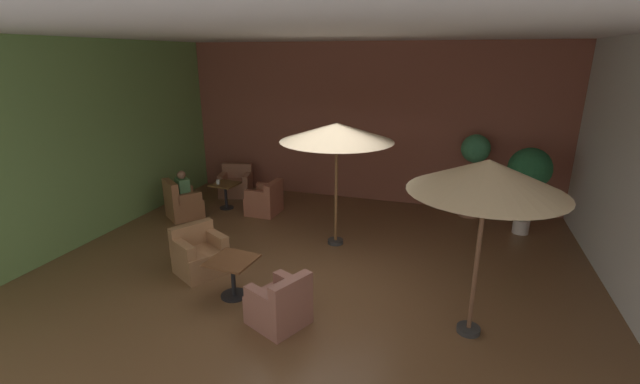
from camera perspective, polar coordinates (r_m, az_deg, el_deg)
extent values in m
cube|color=brown|center=(7.78, -1.01, -10.65)|extent=(9.81, 8.77, 0.02)
cube|color=brown|center=(11.16, 6.22, 9.02)|extent=(9.81, 0.08, 4.02)
cube|color=#6D974F|center=(9.74, -29.44, 5.54)|extent=(0.08, 8.77, 4.02)
cube|color=silver|center=(6.85, -1.20, 20.77)|extent=(9.81, 8.77, 0.06)
cylinder|color=black|center=(11.08, -12.33, -2.04)|extent=(0.35, 0.35, 0.02)
cylinder|color=black|center=(10.98, -12.43, -0.60)|extent=(0.07, 0.07, 0.61)
cube|color=brown|center=(10.89, -12.55, 1.02)|extent=(0.66, 0.66, 0.03)
cube|color=#925C39|center=(10.68, -17.59, -2.03)|extent=(1.02, 1.02, 0.45)
cube|color=#925C39|center=(10.46, -19.28, 0.08)|extent=(0.68, 0.57, 0.48)
cube|color=#925C39|center=(10.86, -18.05, 0.08)|extent=(0.45, 0.54, 0.20)
cube|color=#925C39|center=(10.31, -17.03, -0.74)|extent=(0.45, 0.54, 0.20)
cube|color=#A05A43|center=(10.52, -7.49, -1.64)|extent=(0.73, 0.78, 0.44)
cube|color=#A05A43|center=(10.27, -6.20, 0.32)|extent=(0.18, 0.77, 0.37)
cube|color=#A05A43|center=(10.17, -8.54, -0.43)|extent=(0.56, 0.15, 0.21)
cube|color=#A05A43|center=(10.69, -7.00, 0.56)|extent=(0.56, 0.15, 0.21)
cube|color=#9C664B|center=(11.98, -11.16, 0.56)|extent=(0.98, 0.92, 0.42)
cube|color=#9C664B|center=(12.14, -10.97, 2.82)|extent=(0.83, 0.37, 0.41)
cube|color=#9C664B|center=(11.79, -9.71, 1.90)|extent=(0.29, 0.59, 0.19)
cube|color=#9C664B|center=(11.94, -12.85, 1.92)|extent=(0.29, 0.59, 0.19)
cylinder|color=black|center=(7.21, -11.34, -13.32)|extent=(0.44, 0.44, 0.02)
cylinder|color=black|center=(7.06, -11.49, -11.27)|extent=(0.07, 0.07, 0.61)
cube|color=brown|center=(6.91, -11.65, -8.92)|extent=(0.73, 0.73, 0.03)
cube|color=#915A4B|center=(6.38, -5.60, -15.32)|extent=(0.95, 0.94, 0.43)
cube|color=#915A4B|center=(5.99, -3.87, -13.13)|extent=(0.44, 0.70, 0.37)
cube|color=#915A4B|center=(6.10, -7.92, -13.73)|extent=(0.58, 0.38, 0.18)
cube|color=#915A4B|center=(6.41, -4.06, -11.93)|extent=(0.58, 0.38, 0.18)
cube|color=#936541|center=(7.94, -15.53, -8.83)|extent=(1.03, 1.05, 0.45)
cube|color=#936541|center=(8.00, -16.74, -5.40)|extent=(0.53, 0.77, 0.39)
cube|color=#936541|center=(7.89, -13.57, -6.12)|extent=(0.58, 0.42, 0.22)
cube|color=#936541|center=(7.64, -17.70, -7.31)|extent=(0.58, 0.42, 0.22)
cylinder|color=#2D2D2D|center=(8.85, 2.08, -6.59)|extent=(0.32, 0.32, 0.08)
cylinder|color=brown|center=(8.44, 2.17, 0.69)|extent=(0.06, 0.06, 2.43)
cone|color=beige|center=(8.18, 2.25, 7.99)|extent=(2.19, 2.19, 0.35)
cylinder|color=#2D2D2D|center=(6.61, 19.17, -16.91)|extent=(0.32, 0.32, 0.08)
cylinder|color=brown|center=(6.04, 20.30, -7.66)|extent=(0.06, 0.06, 2.43)
cone|color=beige|center=(5.69, 21.43, 2.03)|extent=(1.97, 1.97, 0.42)
cylinder|color=#A4684D|center=(10.89, 19.23, -2.10)|extent=(0.47, 0.47, 0.34)
cylinder|color=brown|center=(10.69, 19.60, 1.34)|extent=(0.06, 0.06, 1.02)
sphere|color=#387D51|center=(10.51, 20.04, 5.46)|extent=(0.65, 0.65, 0.65)
cylinder|color=beige|center=(10.27, 25.19, -4.16)|extent=(0.34, 0.34, 0.30)
cylinder|color=brown|center=(10.10, 25.59, -1.33)|extent=(0.06, 0.06, 0.77)
sphere|color=#205732|center=(9.90, 26.17, 2.82)|extent=(0.88, 0.88, 0.88)
cube|color=#4D7D4C|center=(10.53, -17.83, 0.40)|extent=(0.44, 0.42, 0.50)
sphere|color=brown|center=(10.44, -18.00, 2.17)|extent=(0.19, 0.19, 0.19)
cylinder|color=white|center=(10.87, -13.45, 1.33)|extent=(0.08, 0.08, 0.11)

